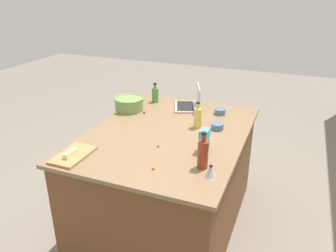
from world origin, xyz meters
TOP-DOWN VIEW (x-y plane):
  - ground_plane at (0.00, 0.00)m, footprint 12.00×12.00m
  - island_counter at (0.00, 0.00)m, footprint 1.65×1.23m
  - laptop at (-0.60, -0.01)m, footprint 0.37×0.32m
  - mixing_bowl_large at (-0.33, -0.53)m, footprint 0.28×0.28m
  - bottle_oil at (-0.18, 0.19)m, footprint 0.07×0.07m
  - bottle_soy at (0.44, 0.42)m, footprint 0.07×0.07m
  - bottle_olive at (-0.63, -0.40)m, footprint 0.07×0.07m
  - cutting_board at (0.63, -0.46)m, footprint 0.32×0.19m
  - butter_stick_left at (0.67, -0.46)m, footprint 0.11×0.04m
  - ramekin_small at (-0.54, 0.30)m, footprint 0.10×0.10m
  - ramekin_medium at (-0.20, 0.36)m, footprint 0.10×0.10m
  - ramekin_wide at (0.07, 0.34)m, footprint 0.07×0.07m
  - kitchen_timer at (0.52, 0.50)m, footprint 0.07×0.07m
  - candy_bag at (0.22, 0.37)m, footprint 0.09×0.06m
  - candy_0 at (0.09, 0.35)m, footprint 0.01×0.01m
  - candy_1 at (-0.10, 0.28)m, footprint 0.02×0.02m
  - candy_2 at (-0.41, -0.05)m, footprint 0.02×0.02m
  - candy_3 at (-0.24, 0.20)m, footprint 0.02×0.02m
  - candy_4 at (-0.30, -0.36)m, footprint 0.02×0.02m
  - candy_5 at (-0.39, 0.10)m, footprint 0.02×0.02m
  - candy_6 at (0.28, 0.04)m, footprint 0.02×0.02m
  - candy_7 at (0.59, 0.13)m, footprint 0.02×0.02m

SIDE VIEW (x-z plane):
  - ground_plane at x=0.00m, z-range 0.00..0.00m
  - island_counter at x=0.00m, z-range 0.00..0.90m
  - candy_0 at x=0.09m, z-range 0.90..0.91m
  - candy_6 at x=0.28m, z-range 0.90..0.92m
  - candy_3 at x=-0.24m, z-range 0.90..0.92m
  - candy_1 at x=-0.10m, z-range 0.90..0.92m
  - cutting_board at x=0.63m, z-range 0.90..0.92m
  - candy_7 at x=0.59m, z-range 0.90..0.92m
  - candy_5 at x=-0.39m, z-range 0.90..0.92m
  - candy_2 at x=-0.41m, z-range 0.90..0.92m
  - candy_4 at x=-0.30m, z-range 0.90..0.92m
  - ramekin_wide at x=0.07m, z-range 0.90..0.94m
  - ramekin_small at x=-0.54m, z-range 0.90..0.95m
  - ramekin_medium at x=-0.20m, z-range 0.90..0.95m
  - kitchen_timer at x=0.52m, z-range 0.90..0.97m
  - butter_stick_left at x=0.67m, z-range 0.92..0.95m
  - laptop at x=-0.60m, z-range 0.84..1.06m
  - mixing_bowl_large at x=-0.33m, z-range 0.90..1.02m
  - bottle_olive at x=-0.63m, z-range 0.88..1.08m
  - candy_bag at x=0.22m, z-range 0.90..1.07m
  - bottle_oil at x=-0.18m, z-range 0.88..1.10m
  - bottle_soy at x=0.44m, z-range 0.88..1.13m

